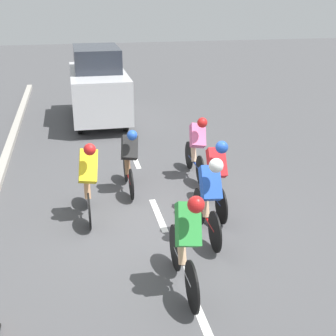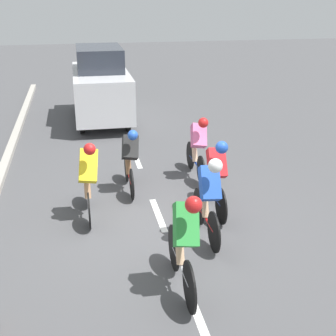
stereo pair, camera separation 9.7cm
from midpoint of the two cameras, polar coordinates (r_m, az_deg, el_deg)
ground_plane at (r=8.83m, az=-0.66°, el=-6.28°), size 60.00×60.00×0.00m
lane_stripe_near at (r=6.37m, az=4.57°, el=-18.60°), size 0.12×1.40×0.01m
lane_stripe_mid at (r=8.99m, az=-0.87°, el=-5.72°), size 0.12×1.40×0.01m
lane_stripe_far at (r=11.90m, az=-3.63°, el=1.14°), size 0.12×1.40×0.01m
cyclist_blue at (r=7.86m, az=5.35°, el=-3.32°), size 0.35×1.66×1.56m
cyclist_black at (r=9.78m, az=-4.39°, el=1.21°), size 0.39×1.63×1.42m
cyclist_pink at (r=10.47m, az=3.92°, el=2.78°), size 0.39×1.68×1.47m
cyclist_yellow at (r=8.68m, az=-9.37°, el=-1.16°), size 0.40×1.62×1.55m
cyclist_green at (r=6.50m, az=2.47°, el=-8.74°), size 0.40×1.74×1.58m
cyclist_red at (r=8.80m, az=6.17°, el=-0.75°), size 0.34×1.69×1.52m
support_car at (r=15.27m, az=-8.01°, el=9.96°), size 1.70×4.15×2.33m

